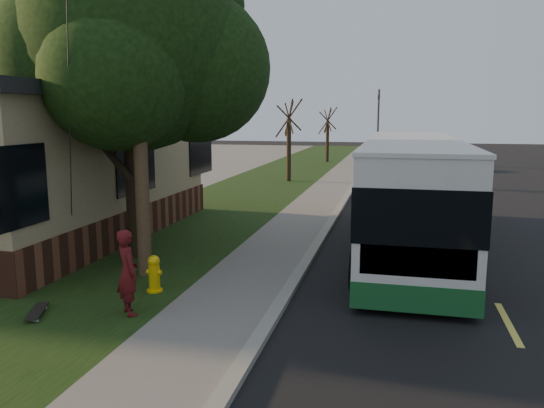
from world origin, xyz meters
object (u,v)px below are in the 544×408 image
(leafy_tree, at_px, (135,46))
(bare_tree_far, at_px, (327,135))
(dumpster, at_px, (49,201))
(distant_car, at_px, (407,158))
(utility_pole, at_px, (136,62))
(fire_hydrant, at_px, (154,274))
(transit_bus, at_px, (411,190))
(skateboarder, at_px, (128,272))
(traffic_signal, at_px, (378,119))
(skateboard_main, at_px, (37,311))
(bare_tree_near, at_px, (289,141))

(leafy_tree, xyz_separation_m, bare_tree_far, (1.17, 27.35, -3.16))
(dumpster, bearing_deg, distant_car, 58.39)
(utility_pole, relative_size, dumpster, 5.77)
(fire_hydrant, xyz_separation_m, transit_bus, (5.03, 5.09, 1.13))
(bare_tree_far, relative_size, skateboarder, 2.63)
(fire_hydrant, xyz_separation_m, skateboarder, (0.10, -1.23, 0.40))
(skateboarder, bearing_deg, transit_bus, -84.16)
(dumpster, bearing_deg, leafy_tree, -34.37)
(traffic_signal, distance_m, skateboard_main, 36.06)
(fire_hydrant, distance_m, skateboard_main, 2.22)
(distant_car, bearing_deg, skateboarder, -94.77)
(utility_pole, height_order, transit_bus, utility_pole)
(leafy_tree, distance_m, dumpster, 7.89)
(fire_hydrant, height_order, dumpster, dumpster)
(transit_bus, xyz_separation_m, distant_car, (0.29, 21.06, -0.79))
(leafy_tree, height_order, distant_car, leafy_tree)
(transit_bus, distance_m, dumpster, 12.02)
(traffic_signal, relative_size, skateboard_main, 6.12)
(fire_hydrant, height_order, bare_tree_far, bare_tree_far)
(fire_hydrant, relative_size, utility_pole, 0.08)
(bare_tree_far, relative_size, traffic_signal, 0.73)
(fire_hydrant, xyz_separation_m, utility_pole, (-0.71, 0.99, 4.20))
(utility_pole, distance_m, dumpster, 9.08)
(dumpster, bearing_deg, bare_tree_far, 74.67)
(traffic_signal, xyz_separation_m, dumpster, (-10.00, -27.71, -2.53))
(utility_pole, xyz_separation_m, bare_tree_near, (-0.19, 17.01, -2.48))
(fire_hydrant, distance_m, bare_tree_near, 18.10)
(bare_tree_far, distance_m, traffic_signal, 5.44)
(skateboarder, xyz_separation_m, dumpster, (-7.00, 7.52, -0.20))
(bare_tree_near, bearing_deg, distant_car, 52.65)
(transit_bus, bearing_deg, leafy_tree, -159.68)
(utility_pole, distance_m, transit_bus, 7.69)
(bare_tree_near, relative_size, bare_tree_far, 1.07)
(leafy_tree, distance_m, skateboarder, 6.05)
(leafy_tree, relative_size, skateboarder, 5.09)
(traffic_signal, bearing_deg, skateboard_main, -97.30)
(dumpster, bearing_deg, fire_hydrant, -42.37)
(transit_bus, relative_size, distant_car, 2.40)
(traffic_signal, bearing_deg, skateboarder, -94.87)
(distant_car, bearing_deg, bare_tree_far, 152.06)
(transit_bus, xyz_separation_m, dumpster, (-11.93, 1.20, -0.93))
(bare_tree_far, height_order, traffic_signal, traffic_signal)
(fire_hydrant, bearing_deg, transit_bus, 45.37)
(traffic_signal, distance_m, transit_bus, 29.02)
(fire_hydrant, distance_m, traffic_signal, 34.25)
(skateboard_main, bearing_deg, traffic_signal, 82.70)
(transit_bus, relative_size, skateboarder, 7.05)
(utility_pole, bearing_deg, fire_hydrant, -54.62)
(fire_hydrant, height_order, skateboard_main, fire_hydrant)
(leafy_tree, bearing_deg, traffic_signal, 81.53)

